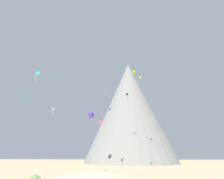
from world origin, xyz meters
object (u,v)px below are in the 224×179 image
(kite_cyan_high, at_px, (37,74))
(rock_massif, at_px, (132,115))
(kite_teal_mid, at_px, (25,98))
(kite_lime_high, at_px, (134,73))
(kite_yellow_high, at_px, (140,78))
(bush_far_left, at_px, (35,176))
(kite_white_mid, at_px, (53,110))
(kite_rainbow_mid, at_px, (101,123))
(kite_indigo_mid, at_px, (91,115))
(kite_pink_high, at_px, (106,89))
(kite_black_high, at_px, (127,96))
(kite_blue_mid, at_px, (110,109))

(kite_cyan_high, bearing_deg, rock_massif, -80.44)
(kite_teal_mid, height_order, kite_lime_high, kite_lime_high)
(rock_massif, relative_size, kite_yellow_high, 23.53)
(bush_far_left, distance_m, kite_yellow_high, 58.79)
(kite_lime_high, bearing_deg, kite_teal_mid, 168.77)
(kite_teal_mid, distance_m, kite_lime_high, 39.09)
(kite_white_mid, xyz_separation_m, kite_rainbow_mid, (15.68, 17.12, -2.31))
(kite_yellow_high, xyz_separation_m, kite_white_mid, (-33.86, -12.33, -16.85))
(kite_teal_mid, xyz_separation_m, kite_rainbow_mid, (17.83, 33.56, -2.17))
(kite_white_mid, relative_size, kite_rainbow_mid, 0.62)
(bush_far_left, bearing_deg, kite_cyan_high, 139.19)
(kite_indigo_mid, bearing_deg, kite_pink_high, -79.65)
(kite_rainbow_mid, height_order, kite_black_high, kite_black_high)
(rock_massif, relative_size, kite_white_mid, 25.66)
(kite_teal_mid, relative_size, kite_black_high, 0.65)
(kite_blue_mid, bearing_deg, rock_massif, -122.20)
(kite_rainbow_mid, distance_m, kite_pink_high, 17.49)
(kite_pink_high, xyz_separation_m, kite_cyan_high, (-16.51, -25.42, -4.19))
(kite_lime_high, distance_m, kite_yellow_high, 13.35)
(kite_lime_high, bearing_deg, kite_pink_high, 118.97)
(kite_white_mid, xyz_separation_m, kite_black_high, (27.82, 18.05, 10.34))
(rock_massif, relative_size, kite_rainbow_mid, 16.01)
(bush_far_left, xyz_separation_m, kite_rainbow_mid, (8.18, 41.98, 17.96))
(kite_indigo_mid, relative_size, kite_cyan_high, 0.45)
(kite_lime_high, xyz_separation_m, kite_rainbow_mid, (-14.89, 17.37, -16.17))
(kite_lime_high, bearing_deg, kite_white_mid, 141.98)
(rock_massif, relative_size, kite_teal_mid, 27.35)
(kite_pink_high, bearing_deg, kite_blue_mid, 52.69)
(rock_massif, distance_m, kite_white_mid, 60.99)
(kite_white_mid, bearing_deg, kite_pink_high, -171.55)
(kite_yellow_high, bearing_deg, kite_teal_mid, 146.87)
(rock_massif, xyz_separation_m, kite_pink_high, (-11.12, -47.64, 1.60))
(bush_far_left, height_order, kite_lime_high, kite_lime_high)
(bush_far_left, xyz_separation_m, kite_white_mid, (-7.49, 24.85, 20.28))
(bush_far_left, height_order, kite_rainbow_mid, kite_rainbow_mid)
(kite_teal_mid, bearing_deg, kite_blue_mid, -45.47)
(kite_pink_high, bearing_deg, kite_teal_mid, -162.37)
(kite_indigo_mid, distance_m, kite_rainbow_mid, 30.67)
(kite_blue_mid, xyz_separation_m, kite_white_mid, (-20.24, -10.01, -2.03))
(bush_far_left, xyz_separation_m, kite_teal_mid, (-9.64, 8.42, 20.13))
(kite_teal_mid, distance_m, kite_indigo_mid, 19.88)
(kite_white_mid, distance_m, kite_black_high, 34.73)
(kite_indigo_mid, xyz_separation_m, kite_rainbow_mid, (-1.23, 30.54, 2.61))
(kite_indigo_mid, distance_m, kite_cyan_high, 18.91)
(kite_teal_mid, relative_size, kite_pink_high, 0.76)
(kite_blue_mid, relative_size, kite_white_mid, 1.43)
(bush_far_left, relative_size, kite_lime_high, 0.43)
(rock_massif, distance_m, kite_lime_high, 52.89)
(kite_yellow_high, bearing_deg, kite_pink_high, 135.97)
(kite_blue_mid, bearing_deg, bush_far_left, 51.22)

